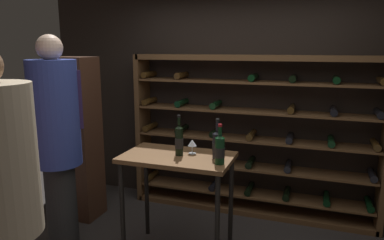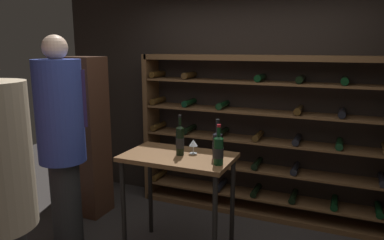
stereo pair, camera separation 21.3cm
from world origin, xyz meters
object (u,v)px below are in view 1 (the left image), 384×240
at_px(tasting_table, 178,170).
at_px(wine_bottle_black_capsule, 217,144).
at_px(display_cabinet, 78,139).
at_px(wine_bottle_red_label, 179,140).
at_px(person_guest_blue_shirt, 56,137).
at_px(wine_glass_stemmed_left, 192,143).
at_px(wine_rack, 252,137).
at_px(wine_bottle_amber_reserve, 220,149).

bearing_deg(tasting_table, wine_bottle_black_capsule, 5.30).
height_order(display_cabinet, wine_bottle_black_capsule, display_cabinet).
bearing_deg(wine_bottle_red_label, person_guest_blue_shirt, -163.24).
relative_size(person_guest_blue_shirt, wine_glass_stemmed_left, 15.43).
xyz_separation_m(tasting_table, wine_glass_stemmed_left, (0.11, 0.09, 0.23)).
relative_size(display_cabinet, wine_bottle_black_capsule, 5.20).
relative_size(wine_rack, wine_bottle_red_label, 7.71).
xyz_separation_m(display_cabinet, wine_glass_stemmed_left, (1.47, -0.29, 0.16)).
distance_m(wine_bottle_amber_reserve, wine_glass_stemmed_left, 0.37).
xyz_separation_m(person_guest_blue_shirt, wine_bottle_black_capsule, (1.42, 0.34, -0.03)).
bearing_deg(wine_rack, wine_bottle_red_label, -112.66).
bearing_deg(wine_bottle_amber_reserve, tasting_table, 165.30).
distance_m(display_cabinet, wine_glass_stemmed_left, 1.51).
bearing_deg(wine_bottle_black_capsule, wine_glass_stemmed_left, 166.97).
xyz_separation_m(wine_rack, wine_bottle_black_capsule, (-0.12, -1.09, 0.19)).
bearing_deg(wine_bottle_black_capsule, wine_bottle_red_label, -176.36).
bearing_deg(wine_bottle_amber_reserve, display_cabinet, 164.47).
bearing_deg(wine_rack, wine_bottle_amber_reserve, -92.54).
relative_size(wine_bottle_amber_reserve, wine_glass_stemmed_left, 2.57).
xyz_separation_m(wine_rack, wine_glass_stemmed_left, (-0.37, -1.03, 0.16)).
distance_m(display_cabinet, wine_bottle_black_capsule, 1.77).
height_order(wine_bottle_black_capsule, wine_bottle_red_label, wine_bottle_red_label).
distance_m(tasting_table, wine_bottle_amber_reserve, 0.51).
bearing_deg(wine_glass_stemmed_left, wine_bottle_red_label, -140.21).
bearing_deg(person_guest_blue_shirt, wine_bottle_black_capsule, 132.65).
bearing_deg(person_guest_blue_shirt, display_cabinet, -127.33).
relative_size(display_cabinet, wine_bottle_amber_reserve, 5.38).
distance_m(wine_bottle_black_capsule, wine_glass_stemmed_left, 0.26).
distance_m(display_cabinet, wine_bottle_amber_reserve, 1.86).
relative_size(tasting_table, person_guest_blue_shirt, 0.48).
xyz_separation_m(tasting_table, wine_bottle_red_label, (0.01, 0.01, 0.27)).
distance_m(wine_rack, wine_bottle_black_capsule, 1.11).
distance_m(person_guest_blue_shirt, wine_bottle_black_capsule, 1.46).
distance_m(tasting_table, person_guest_blue_shirt, 1.14).
bearing_deg(display_cabinet, wine_rack, 21.79).
distance_m(tasting_table, display_cabinet, 1.42).
relative_size(wine_bottle_amber_reserve, wine_bottle_red_label, 0.93).
xyz_separation_m(person_guest_blue_shirt, wine_glass_stemmed_left, (1.17, 0.40, -0.06)).
bearing_deg(wine_bottle_red_label, display_cabinet, 164.79).
relative_size(wine_rack, wine_bottle_amber_reserve, 8.31).
bearing_deg(tasting_table, display_cabinet, 164.22).
relative_size(wine_bottle_black_capsule, wine_bottle_red_label, 0.96).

